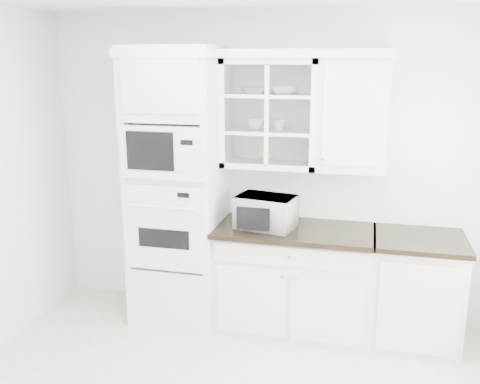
# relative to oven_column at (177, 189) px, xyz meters

# --- Properties ---
(room_shell) EXTENTS (4.00, 3.50, 2.70)m
(room_shell) POSITION_rel_oven_column_xyz_m (0.75, -0.99, 0.58)
(room_shell) COLOR white
(room_shell) RESTS_ON ground
(oven_column) EXTENTS (0.76, 0.68, 2.40)m
(oven_column) POSITION_rel_oven_column_xyz_m (0.00, 0.00, 0.00)
(oven_column) COLOR white
(oven_column) RESTS_ON ground
(base_cabinet_run) EXTENTS (1.32, 0.67, 0.92)m
(base_cabinet_run) POSITION_rel_oven_column_xyz_m (1.03, 0.03, -0.74)
(base_cabinet_run) COLOR white
(base_cabinet_run) RESTS_ON ground
(extra_base_cabinet) EXTENTS (0.72, 0.67, 0.92)m
(extra_base_cabinet) POSITION_rel_oven_column_xyz_m (2.03, 0.03, -0.74)
(extra_base_cabinet) COLOR white
(extra_base_cabinet) RESTS_ON ground
(upper_cabinet_glass) EXTENTS (0.80, 0.33, 0.90)m
(upper_cabinet_glass) POSITION_rel_oven_column_xyz_m (0.78, 0.17, 0.65)
(upper_cabinet_glass) COLOR white
(upper_cabinet_glass) RESTS_ON room_shell
(upper_cabinet_solid) EXTENTS (0.55, 0.33, 0.90)m
(upper_cabinet_solid) POSITION_rel_oven_column_xyz_m (1.46, 0.17, 0.65)
(upper_cabinet_solid) COLOR white
(upper_cabinet_solid) RESTS_ON room_shell
(crown_molding) EXTENTS (2.14, 0.38, 0.07)m
(crown_molding) POSITION_rel_oven_column_xyz_m (0.68, 0.14, 1.14)
(crown_molding) COLOR white
(crown_molding) RESTS_ON room_shell
(countertop_microwave) EXTENTS (0.54, 0.47, 0.27)m
(countertop_microwave) POSITION_rel_oven_column_xyz_m (0.79, -0.02, -0.14)
(countertop_microwave) COLOR white
(countertop_microwave) RESTS_ON base_cabinet_run
(bowl_a) EXTENTS (0.25, 0.25, 0.05)m
(bowl_a) POSITION_rel_oven_column_xyz_m (0.63, 0.19, 0.84)
(bowl_a) COLOR white
(bowl_a) RESTS_ON upper_cabinet_glass
(bowl_b) EXTENTS (0.26, 0.26, 0.07)m
(bowl_b) POSITION_rel_oven_column_xyz_m (0.89, 0.15, 0.84)
(bowl_b) COLOR white
(bowl_b) RESTS_ON upper_cabinet_glass
(cup_a) EXTENTS (0.13, 0.13, 0.10)m
(cup_a) POSITION_rel_oven_column_xyz_m (0.66, 0.16, 0.56)
(cup_a) COLOR white
(cup_a) RESTS_ON upper_cabinet_glass
(cup_b) EXTENTS (0.11, 0.11, 0.09)m
(cup_b) POSITION_rel_oven_column_xyz_m (0.86, 0.16, 0.56)
(cup_b) COLOR white
(cup_b) RESTS_ON upper_cabinet_glass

